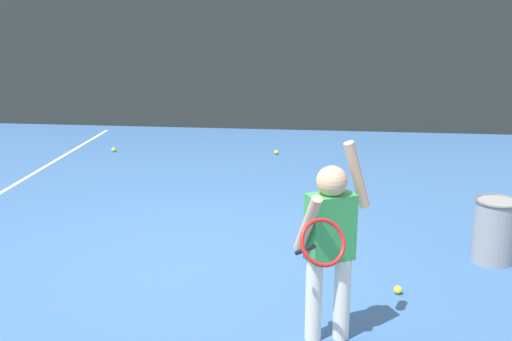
{
  "coord_description": "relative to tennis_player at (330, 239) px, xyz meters",
  "views": [
    {
      "loc": [
        1.16,
        -4.83,
        2.2
      ],
      "look_at": [
        0.61,
        0.07,
        0.85
      ],
      "focal_mm": 43.6,
      "sensor_mm": 36.0,
      "label": 1
    }
  ],
  "objects": [
    {
      "name": "tennis_ball_3",
      "position": [
        -0.75,
        5.16,
        -0.69
      ],
      "size": [
        0.07,
        0.07,
        0.07
      ],
      "primitive_type": "sphere",
      "color": "#CCE033",
      "rests_on": "ground"
    },
    {
      "name": "ball_hopper",
      "position": [
        1.44,
        1.48,
        -0.44
      ],
      "size": [
        0.38,
        0.38,
        0.56
      ],
      "color": "gray",
      "rests_on": "ground"
    },
    {
      "name": "tennis_ball_2",
      "position": [
        -3.2,
        5.04,
        -0.69
      ],
      "size": [
        0.07,
        0.07,
        0.07
      ],
      "primitive_type": "sphere",
      "color": "#CCE033",
      "rests_on": "ground"
    },
    {
      "name": "ground_plane",
      "position": [
        -1.21,
        1.07,
        -0.73
      ],
      "size": [
        20.0,
        20.0,
        0.0
      ],
      "primitive_type": "plane",
      "color": "#335B93"
    },
    {
      "name": "back_fence_windscreen",
      "position": [
        -1.21,
        7.04,
        0.8
      ],
      "size": [
        11.52,
        0.08,
        3.05
      ],
      "primitive_type": "cube",
      "color": "#282D2B",
      "rests_on": "ground"
    },
    {
      "name": "fence_post_1",
      "position": [
        -1.21,
        7.1,
        0.87
      ],
      "size": [
        0.09,
        0.09,
        3.2
      ],
      "primitive_type": "cylinder",
      "color": "slate",
      "rests_on": "ground"
    },
    {
      "name": "tennis_player",
      "position": [
        0.0,
        0.0,
        0.0
      ],
      "size": [
        0.51,
        0.81,
        1.35
      ],
      "rotation": [
        0.0,
        0.0,
        0.5
      ],
      "color": "silver",
      "rests_on": "ground"
    },
    {
      "name": "tennis_ball_0",
      "position": [
        0.55,
        0.74,
        -0.69
      ],
      "size": [
        0.07,
        0.07,
        0.07
      ],
      "primitive_type": "sphere",
      "color": "#CCE033",
      "rests_on": "ground"
    }
  ]
}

